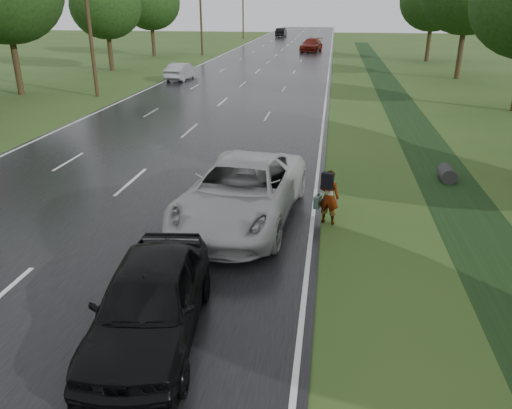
{
  "coord_description": "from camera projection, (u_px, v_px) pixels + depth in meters",
  "views": [
    {
      "loc": [
        7.09,
        -8.39,
        6.13
      ],
      "look_at": [
        5.33,
        3.4,
        1.3
      ],
      "focal_mm": 35.0,
      "sensor_mm": 36.0,
      "label": 1
    }
  ],
  "objects": [
    {
      "name": "utility_pole_mid",
      "position": [
        88.0,
        18.0,
        33.19
      ],
      "size": [
        1.6,
        0.26,
        10.0
      ],
      "color": "#322614",
      "rests_on": "ground"
    },
    {
      "name": "edge_stripe_east",
      "position": [
        329.0,
        66.0,
        51.27
      ],
      "size": [
        0.12,
        180.0,
        0.01
      ],
      "primitive_type": "cube",
      "color": "silver",
      "rests_on": "road"
    },
    {
      "name": "drainage_ditch",
      "position": [
        413.0,
        126.0,
        26.53
      ],
      "size": [
        2.2,
        120.0,
        0.56
      ],
      "color": "black",
      "rests_on": "ground"
    },
    {
      "name": "edge_stripe_west",
      "position": [
        202.0,
        64.0,
        53.12
      ],
      "size": [
        0.12,
        180.0,
        0.01
      ],
      "primitive_type": "cube",
      "color": "silver",
      "rests_on": "road"
    },
    {
      "name": "tree_east_f",
      "position": [
        434.0,
        0.0,
        53.84
      ],
      "size": [
        7.2,
        7.2,
        9.62
      ],
      "color": "#322614",
      "rests_on": "ground"
    },
    {
      "name": "pedestrian",
      "position": [
        328.0,
        196.0,
        14.65
      ],
      "size": [
        0.8,
        0.81,
        1.66
      ],
      "rotation": [
        0.0,
        0.0,
        2.83
      ],
      "color": "#A5998C",
      "rests_on": "ground"
    },
    {
      "name": "white_pickup",
      "position": [
        242.0,
        191.0,
        14.75
      ],
      "size": [
        3.59,
        6.8,
        1.82
      ],
      "primitive_type": "imported",
      "rotation": [
        0.0,
        0.0,
        -0.09
      ],
      "color": "#B8B8B8",
      "rests_on": "road"
    },
    {
      "name": "tree_west_d",
      "position": [
        105.0,
        6.0,
        46.47
      ],
      "size": [
        6.6,
        6.6,
        8.8
      ],
      "color": "#322614",
      "rests_on": "ground"
    },
    {
      "name": "tree_west_f",
      "position": [
        150.0,
        3.0,
        59.27
      ],
      "size": [
        7.0,
        7.0,
        9.29
      ],
      "color": "#322614",
      "rests_on": "ground"
    },
    {
      "name": "utility_pole_distant",
      "position": [
        243.0,
        8.0,
        88.18
      ],
      "size": [
        1.6,
        0.26,
        10.0
      ],
      "color": "#322614",
      "rests_on": "ground"
    },
    {
      "name": "utility_pole_far",
      "position": [
        201.0,
        11.0,
        60.69
      ],
      "size": [
        1.6,
        0.26,
        10.0
      ],
      "color": "#322614",
      "rests_on": "ground"
    },
    {
      "name": "road",
      "position": [
        264.0,
        66.0,
        52.21
      ],
      "size": [
        14.0,
        180.0,
        0.04
      ],
      "primitive_type": "cube",
      "color": "black",
      "rests_on": "ground"
    },
    {
      "name": "dark_sedan",
      "position": [
        150.0,
        301.0,
        9.52
      ],
      "size": [
        2.44,
        4.95,
        1.62
      ],
      "primitive_type": "imported",
      "rotation": [
        0.0,
        0.0,
        0.11
      ],
      "color": "black",
      "rests_on": "road"
    },
    {
      "name": "far_car_red",
      "position": [
        311.0,
        45.0,
        67.01
      ],
      "size": [
        3.18,
        5.95,
        1.64
      ],
      "primitive_type": "imported",
      "rotation": [
        0.0,
        0.0,
        -0.16
      ],
      "color": "maroon",
      "rests_on": "road"
    },
    {
      "name": "center_line",
      "position": [
        264.0,
        65.0,
        52.2
      ],
      "size": [
        0.12,
        180.0,
        0.01
      ],
      "primitive_type": "cube",
      "color": "silver",
      "rests_on": "road"
    },
    {
      "name": "far_car_dark",
      "position": [
        281.0,
        32.0,
        95.3
      ],
      "size": [
        1.84,
        4.97,
        1.62
      ],
      "primitive_type": "imported",
      "rotation": [
        0.0,
        0.0,
        3.12
      ],
      "color": "black",
      "rests_on": "road"
    },
    {
      "name": "silver_sedan",
      "position": [
        181.0,
        71.0,
        42.23
      ],
      "size": [
        1.87,
        4.36,
        1.4
      ],
      "primitive_type": "imported",
      "rotation": [
        0.0,
        0.0,
        3.05
      ],
      "color": "#95979D",
      "rests_on": "road"
    }
  ]
}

